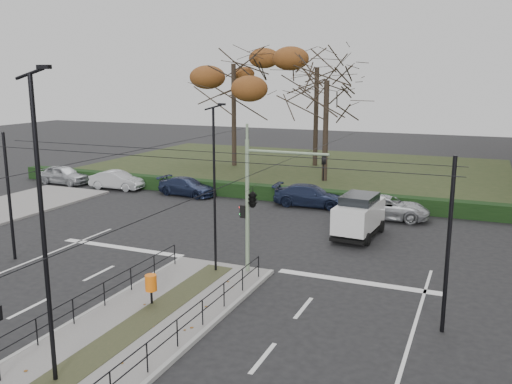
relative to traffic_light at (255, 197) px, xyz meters
The scene contains 19 objects.
ground 5.92m from the traffic_light, 110.19° to the right, with size 140.00×140.00×0.00m, color black.
median_island 7.96m from the traffic_light, 103.30° to the right, with size 4.40×15.00×0.14m, color slate.
park 28.75m from the traffic_light, 105.56° to the left, with size 38.00×26.00×0.10m, color #242F17.
hedge 16.32m from the traffic_light, 118.50° to the left, with size 38.00×1.00×1.00m, color black.
median_railing 7.71m from the traffic_light, 103.12° to the right, with size 4.14×13.24×0.92m.
catenary 3.32m from the traffic_light, 119.87° to the right, with size 20.00×34.00×6.00m.
traffic_light is the anchor object (origin of this frame).
litter_bin 5.72m from the traffic_light, 115.35° to the right, with size 0.44×0.44×1.13m.
streetlamp_median_near 10.28m from the traffic_light, 99.76° to the right, with size 0.72×0.15×8.57m.
streetlamp_median_far 1.73m from the traffic_light, 162.11° to the right, with size 0.61×0.12×7.24m.
parked_car_first 25.85m from the traffic_light, 149.82° to the left, with size 1.78×4.44×1.51m, color #B3B6BC.
parked_car_second 21.48m from the traffic_light, 142.76° to the left, with size 1.49×4.26×1.40m, color #B3B6BC.
parked_car_third 17.21m from the traffic_light, 129.82° to the left, with size 1.82×4.48×1.30m, color #1B233F.
parked_car_fourth 12.82m from the traffic_light, 72.97° to the left, with size 2.31×5.01×1.39m, color #B3B6BC.
white_van 8.36m from the traffic_light, 68.99° to the left, with size 2.23×4.40×2.32m.
rust_tree 30.16m from the traffic_light, 116.86° to the left, with size 10.72×10.72×12.60m.
bare_tree_center 30.48m from the traffic_light, 101.83° to the left, with size 8.56×8.56×12.31m.
bare_tree_near 22.75m from the traffic_light, 98.12° to the left, with size 6.01×6.01×10.76m.
parked_car_fifth 13.67m from the traffic_light, 96.89° to the left, with size 2.00×4.93×1.43m, color #1B233F.
Camera 1 is at (10.39, -16.02, 8.39)m, focal length 38.00 mm.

